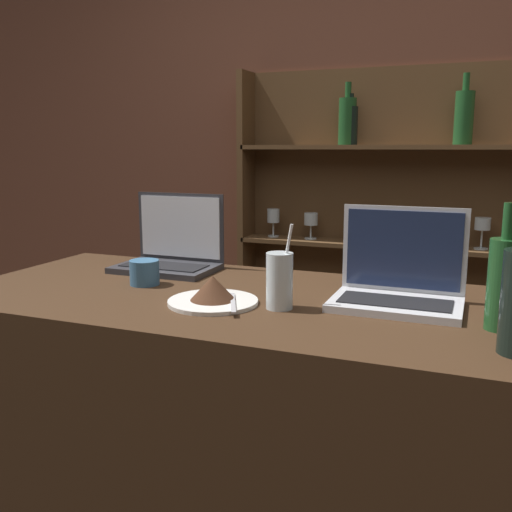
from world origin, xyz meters
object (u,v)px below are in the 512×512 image
Objects in this scene: laptop_near at (171,252)px; coffee_cup at (145,272)px; cake_plate at (213,293)px; wine_bottle_green at (503,282)px; laptop_far at (399,282)px; water_glass at (280,281)px.

laptop_near reaches higher than coffee_cup.
wine_bottle_green is at bearing 3.65° from cake_plate.
coffee_cup is at bearing -80.36° from laptop_near.
laptop_near is 1.38× the size of cake_plate.
laptop_far is 1.37× the size of cake_plate.
laptop_near is at bearing 167.53° from laptop_far.
coffee_cup is at bearing 168.48° from water_glass.
laptop_near reaches higher than cake_plate.
laptop_far is 0.29m from water_glass.
cake_plate is 0.65m from wine_bottle_green.
water_glass is at bearing 7.44° from cake_plate.
wine_bottle_green is (0.23, -0.12, 0.05)m from laptop_far.
water_glass is 0.44m from coffee_cup.
wine_bottle_green is (0.48, 0.02, 0.03)m from water_glass.
wine_bottle_green is at bearing -27.85° from laptop_far.
coffee_cup is at bearing 175.78° from wine_bottle_green.
wine_bottle_green reaches higher than laptop_far.
coffee_cup is (-0.91, 0.07, -0.07)m from wine_bottle_green.
wine_bottle_green is 0.92m from coffee_cup.
cake_plate is at bearing -159.04° from laptop_far.
wine_bottle_green reaches higher than coffee_cup.
wine_bottle_green is 3.26× the size of coffee_cup.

